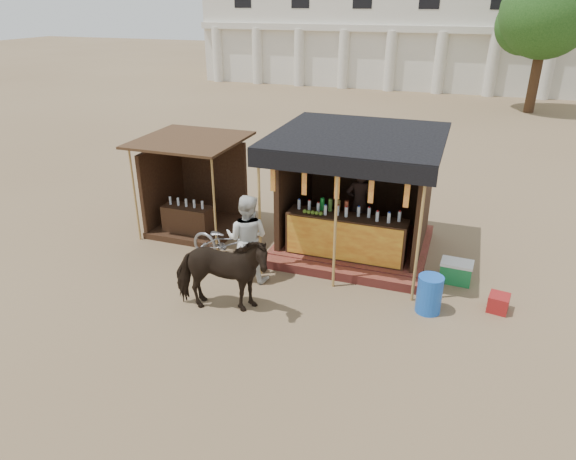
# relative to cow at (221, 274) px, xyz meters

# --- Properties ---
(ground) EXTENTS (120.00, 120.00, 0.00)m
(ground) POSITION_rel_cow_xyz_m (0.74, 0.00, -0.78)
(ground) COLOR #846B4C
(ground) RESTS_ON ground
(main_stall) EXTENTS (3.60, 3.61, 2.78)m
(main_stall) POSITION_rel_cow_xyz_m (1.74, 3.36, 0.24)
(main_stall) COLOR #973A31
(main_stall) RESTS_ON ground
(secondary_stall) EXTENTS (2.40, 2.40, 2.38)m
(secondary_stall) POSITION_rel_cow_xyz_m (-2.43, 3.24, 0.07)
(secondary_stall) COLOR #382314
(secondary_stall) RESTS_ON ground
(cow) EXTENTS (1.99, 1.24, 1.56)m
(cow) POSITION_rel_cow_xyz_m (0.00, 0.00, 0.00)
(cow) COLOR black
(cow) RESTS_ON ground
(motorbike) EXTENTS (1.91, 0.92, 0.96)m
(motorbike) POSITION_rel_cow_xyz_m (-0.75, 1.76, -0.30)
(motorbike) COLOR gray
(motorbike) RESTS_ON ground
(bystander) EXTENTS (0.97, 0.79, 1.87)m
(bystander) POSITION_rel_cow_xyz_m (-0.03, 1.28, 0.15)
(bystander) COLOR silver
(bystander) RESTS_ON ground
(blue_barrel) EXTENTS (0.61, 0.61, 0.74)m
(blue_barrel) POSITION_rel_cow_xyz_m (3.67, 1.26, -0.41)
(blue_barrel) COLOR blue
(blue_barrel) RESTS_ON ground
(red_crate) EXTENTS (0.42, 0.44, 0.33)m
(red_crate) POSITION_rel_cow_xyz_m (4.92, 1.74, -0.62)
(red_crate) COLOR maroon
(red_crate) RESTS_ON ground
(cooler) EXTENTS (0.66, 0.47, 0.46)m
(cooler) POSITION_rel_cow_xyz_m (4.10, 2.60, -0.55)
(cooler) COLOR #1C7E3D
(cooler) RESTS_ON ground
(background_building) EXTENTS (26.00, 7.45, 8.18)m
(background_building) POSITION_rel_cow_xyz_m (-1.26, 29.95, 3.20)
(background_building) COLOR silver
(background_building) RESTS_ON ground
(tree) EXTENTS (4.50, 4.40, 7.00)m
(tree) POSITION_rel_cow_xyz_m (6.55, 22.15, 3.85)
(tree) COLOR #382314
(tree) RESTS_ON ground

